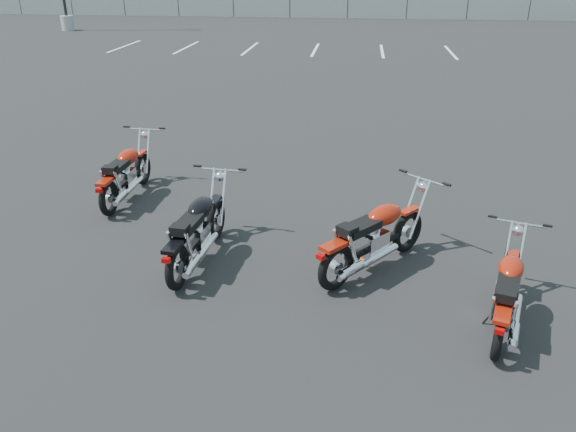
# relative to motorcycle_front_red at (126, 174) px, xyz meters

# --- Properties ---
(ground) EXTENTS (120.00, 120.00, 0.00)m
(ground) POSITION_rel_motorcycle_front_red_xyz_m (2.80, -2.38, -0.46)
(ground) COLOR black
(ground) RESTS_ON ground
(motorcycle_front_red) EXTENTS (0.79, 2.05, 1.00)m
(motorcycle_front_red) POSITION_rel_motorcycle_front_red_xyz_m (0.00, 0.00, 0.00)
(motorcycle_front_red) COLOR black
(motorcycle_front_red) RESTS_ON ground
(motorcycle_second_black) EXTENTS (0.81, 2.09, 1.02)m
(motorcycle_second_black) POSITION_rel_motorcycle_front_red_xyz_m (1.81, -1.99, 0.01)
(motorcycle_second_black) COLOR black
(motorcycle_second_black) RESTS_ON ground
(motorcycle_third_red) EXTENTS (1.70, 1.91, 1.06)m
(motorcycle_third_red) POSITION_rel_motorcycle_front_red_xyz_m (4.16, -1.92, 0.02)
(motorcycle_third_red) COLOR black
(motorcycle_third_red) RESTS_ON ground
(motorcycle_rear_red) EXTENTS (0.94, 1.87, 0.92)m
(motorcycle_rear_red) POSITION_rel_motorcycle_front_red_xyz_m (5.60, -3.00, -0.04)
(motorcycle_rear_red) COLOR black
(motorcycle_rear_red) RESTS_ON ground
(training_cone_near) EXTENTS (0.24, 0.24, 0.29)m
(training_cone_near) POSITION_rel_motorcycle_front_red_xyz_m (4.07, -1.65, -0.31)
(training_cone_near) COLOR #FF500D
(training_cone_near) RESTS_ON ground
(chainlink_fence) EXTENTS (80.06, 0.06, 1.80)m
(chainlink_fence) POSITION_rel_motorcycle_front_red_xyz_m (2.80, 32.62, 0.44)
(chainlink_fence) COLOR gray
(chainlink_fence) RESTS_ON ground
(parking_line_stripes) EXTENTS (15.12, 4.00, 0.01)m
(parking_line_stripes) POSITION_rel_motorcycle_front_red_xyz_m (0.30, 17.62, -0.45)
(parking_line_stripes) COLOR silver
(parking_line_stripes) RESTS_ON ground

